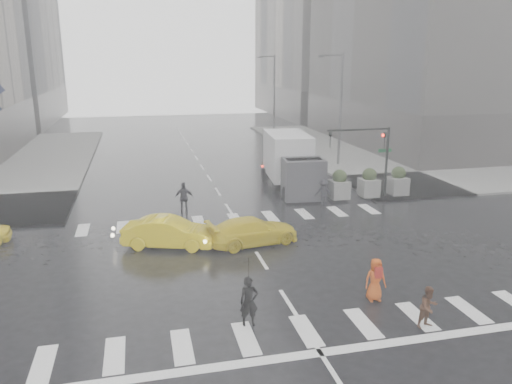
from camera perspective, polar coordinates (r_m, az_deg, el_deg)
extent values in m
plane|color=black|center=(22.00, 0.63, -7.81)|extent=(120.00, 120.00, 0.00)
cube|color=gray|center=(45.28, 19.60, 3.35)|extent=(35.00, 35.00, 0.15)
cube|color=#322E2C|center=(58.05, 22.70, 7.58)|extent=(26.05, 26.05, 4.40)
cube|color=#322E2C|center=(83.18, 10.92, 10.35)|extent=(26.05, 26.05, 4.40)
cylinder|color=black|center=(32.07, 14.69, 3.20)|extent=(0.16, 0.16, 4.50)
cylinder|color=black|center=(30.83, 11.64, 6.99)|extent=(4.00, 0.12, 0.12)
imported|color=black|center=(31.70, 14.46, 5.75)|extent=(0.16, 0.20, 1.00)
imported|color=black|center=(30.19, 8.47, 6.01)|extent=(0.16, 0.20, 1.00)
sphere|color=#FF190C|center=(31.61, 14.33, 6.29)|extent=(0.20, 0.20, 0.20)
cube|color=#0C5827|center=(32.19, 14.53, 4.62)|extent=(0.90, 0.03, 0.22)
cylinder|color=#59595B|center=(41.10, 9.61, 9.16)|extent=(0.20, 0.20, 9.00)
cylinder|color=#59595B|center=(40.57, 8.67, 15.21)|extent=(1.80, 0.12, 0.12)
cube|color=#59595B|center=(40.24, 7.43, 15.11)|extent=(0.50, 0.22, 0.15)
cylinder|color=#59595B|center=(59.97, 2.09, 11.12)|extent=(0.20, 0.20, 9.00)
cylinder|color=#59595B|center=(59.60, 1.27, 15.24)|extent=(1.80, 0.12, 0.12)
cube|color=#59595B|center=(59.38, 0.40, 15.15)|extent=(0.50, 0.22, 0.15)
cube|color=gray|center=(31.32, 9.47, 0.30)|extent=(1.10, 1.10, 1.10)
sphere|color=black|center=(31.13, 9.53, 1.73)|extent=(0.90, 0.90, 0.90)
cube|color=gray|center=(32.13, 12.76, 0.51)|extent=(1.10, 1.10, 1.10)
sphere|color=black|center=(31.95, 12.84, 1.90)|extent=(0.90, 0.90, 0.90)
cube|color=gray|center=(33.05, 15.88, 0.70)|extent=(1.10, 1.10, 1.10)
sphere|color=black|center=(32.87, 15.98, 2.05)|extent=(0.90, 0.90, 0.90)
imported|color=black|center=(16.69, -0.81, -12.41)|extent=(0.63, 0.43, 1.69)
imported|color=black|center=(16.20, -0.83, -8.81)|extent=(1.00, 1.01, 0.88)
imported|color=#442618|center=(17.56, 19.12, -12.32)|extent=(0.80, 0.68, 1.43)
imported|color=#C4470D|center=(18.82, 13.48, -9.69)|extent=(0.83, 0.59, 1.60)
cube|color=maroon|center=(18.53, 13.80, -8.93)|extent=(0.30, 0.19, 0.40)
imported|color=black|center=(28.51, -8.22, -0.67)|extent=(1.11, 0.73, 1.82)
imported|color=black|center=(30.27, 7.70, 0.00)|extent=(1.10, 0.78, 1.54)
imported|color=yellow|center=(23.65, -9.91, -4.57)|extent=(4.52, 2.74, 1.41)
imported|color=yellow|center=(23.68, -0.37, -4.47)|extent=(4.14, 2.46, 1.28)
cube|color=silver|center=(33.99, 3.60, 4.26)|extent=(2.60, 4.97, 2.92)
cube|color=#2F2F34|center=(30.95, 5.43, 1.51)|extent=(2.49, 1.95, 2.49)
cube|color=black|center=(30.78, 5.47, 2.88)|extent=(2.16, 0.97, 0.97)
cylinder|color=black|center=(30.63, 3.51, -0.26)|extent=(0.30, 0.97, 0.97)
cylinder|color=black|center=(31.34, 7.49, -0.01)|extent=(0.30, 0.97, 0.97)
cylinder|color=black|center=(32.83, 2.31, 0.80)|extent=(0.30, 0.97, 0.97)
cylinder|color=black|center=(33.50, 6.06, 1.02)|extent=(0.30, 0.97, 0.97)
cylinder|color=black|center=(35.68, 1.00, 1.96)|extent=(0.30, 0.97, 0.97)
cylinder|color=black|center=(36.29, 4.48, 2.14)|extent=(0.30, 0.97, 0.97)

